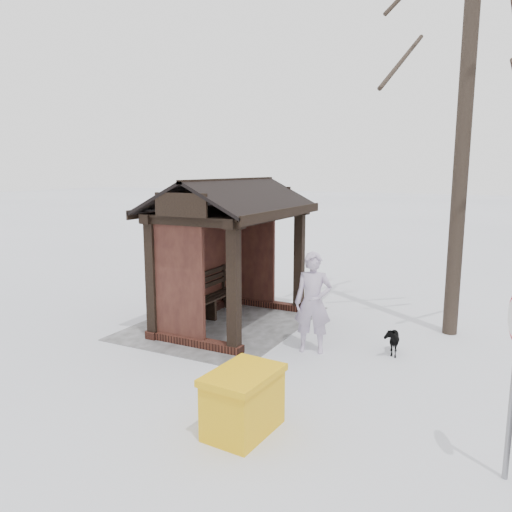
{
  "coord_description": "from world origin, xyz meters",
  "views": [
    {
      "loc": [
        8.89,
        5.15,
        3.29
      ],
      "look_at": [
        0.46,
        0.8,
        1.62
      ],
      "focal_mm": 35.0,
      "sensor_mm": 36.0,
      "label": 1
    }
  ],
  "objects_px": {
    "bus_shelter": "(225,223)",
    "dog": "(391,339)",
    "pedestrian": "(313,303)",
    "grit_bin": "(243,401)",
    "tree_near": "(472,8)"
  },
  "relations": [
    {
      "from": "grit_bin",
      "to": "dog",
      "type": "bearing_deg",
      "value": 167.46
    },
    {
      "from": "bus_shelter",
      "to": "pedestrian",
      "type": "height_order",
      "value": "bus_shelter"
    },
    {
      "from": "tree_near",
      "to": "grit_bin",
      "type": "relative_size",
      "value": 8.27
    },
    {
      "from": "bus_shelter",
      "to": "dog",
      "type": "relative_size",
      "value": 5.77
    },
    {
      "from": "tree_near",
      "to": "grit_bin",
      "type": "bearing_deg",
      "value": -19.52
    },
    {
      "from": "pedestrian",
      "to": "bus_shelter",
      "type": "bearing_deg",
      "value": 147.2
    },
    {
      "from": "bus_shelter",
      "to": "pedestrian",
      "type": "relative_size",
      "value": 1.97
    },
    {
      "from": "tree_near",
      "to": "pedestrian",
      "type": "bearing_deg",
      "value": -43.4
    },
    {
      "from": "dog",
      "to": "grit_bin",
      "type": "height_order",
      "value": "grit_bin"
    },
    {
      "from": "bus_shelter",
      "to": "dog",
      "type": "bearing_deg",
      "value": 86.9
    },
    {
      "from": "bus_shelter",
      "to": "tree_near",
      "type": "xyz_separation_m",
      "value": [
        -1.5,
        4.36,
        3.99
      ]
    },
    {
      "from": "bus_shelter",
      "to": "grit_bin",
      "type": "xyz_separation_m",
      "value": [
        3.77,
        2.49,
        -1.76
      ]
    },
    {
      "from": "grit_bin",
      "to": "pedestrian",
      "type": "bearing_deg",
      "value": -171.57
    },
    {
      "from": "tree_near",
      "to": "pedestrian",
      "type": "distance_m",
      "value": 6.07
    },
    {
      "from": "bus_shelter",
      "to": "grit_bin",
      "type": "bearing_deg",
      "value": 33.41
    }
  ]
}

